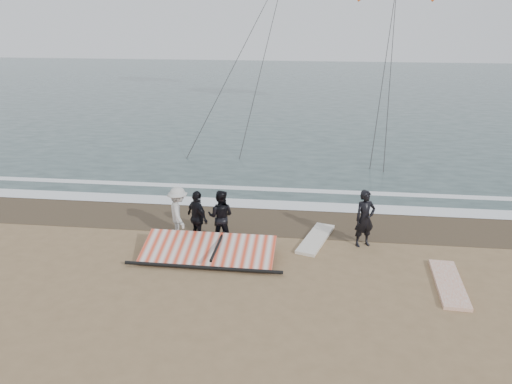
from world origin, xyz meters
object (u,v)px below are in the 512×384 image
Objects in this scene: board_white at (449,284)px; sail_rig at (207,250)px; man_main at (365,218)px; board_cream at (316,239)px.

sail_rig reaches higher than board_white.
sail_rig is at bearing 170.27° from man_main.
board_white is 4.33m from board_cream.
sail_rig is (-4.76, -1.29, -0.73)m from man_main.
board_cream is (-3.61, 2.39, -0.00)m from board_white.
man_main is at bearing 137.21° from board_white.
board_white reaches higher than board_cream.
board_white is (2.13, -2.20, -0.87)m from man_main.
man_main reaches higher than sail_rig.
board_white is 1.07× the size of board_cream.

